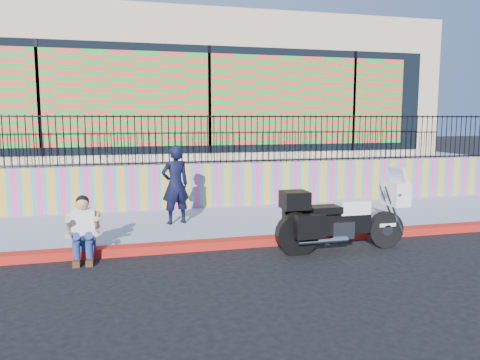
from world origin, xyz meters
name	(u,v)px	position (x,y,z in m)	size (l,w,h in m)	color
ground	(252,246)	(0.00, 0.00, 0.00)	(90.00, 90.00, 0.00)	black
red_curb	(252,242)	(0.00, 0.00, 0.07)	(16.00, 0.30, 0.15)	#B10C16
sidewalk	(231,223)	(0.00, 1.65, 0.07)	(16.00, 3.00, 0.15)	#9098AD
mural_wall	(217,185)	(0.00, 3.25, 0.70)	(16.00, 0.20, 1.10)	#EA3D83
metal_fence	(216,139)	(0.00, 3.25, 1.85)	(15.80, 0.04, 1.20)	black
elevated_platform	(188,167)	(0.00, 8.35, 0.62)	(16.00, 10.00, 1.25)	#9098AD
storefront_building	(188,92)	(0.00, 8.13, 3.25)	(14.00, 8.06, 4.00)	tan
police_motorcycle	(340,217)	(1.43, -0.73, 0.63)	(2.41, 0.80, 1.50)	black
police_officer	(175,185)	(-1.23, 1.58, 0.98)	(0.61, 0.40, 1.66)	black
seated_man	(83,235)	(-2.97, -0.20, 0.45)	(0.54, 0.71, 1.06)	navy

